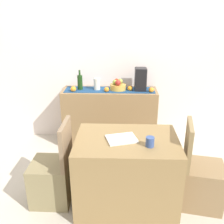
# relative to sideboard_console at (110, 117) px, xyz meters

# --- Properties ---
(ground_plane) EXTENTS (6.40, 6.40, 0.02)m
(ground_plane) POSITION_rel_sideboard_console_xyz_m (0.02, -0.92, -0.43)
(ground_plane) COLOR beige
(ground_plane) RESTS_ON ground
(room_wall_rear) EXTENTS (6.40, 0.06, 2.70)m
(room_wall_rear) POSITION_rel_sideboard_console_xyz_m (0.02, 0.26, 0.93)
(room_wall_rear) COLOR silver
(room_wall_rear) RESTS_ON ground
(sideboard_console) EXTENTS (1.35, 0.42, 0.85)m
(sideboard_console) POSITION_rel_sideboard_console_xyz_m (0.00, 0.00, 0.00)
(sideboard_console) COLOR olive
(sideboard_console) RESTS_ON ground
(table_runner) EXTENTS (1.27, 0.32, 0.01)m
(table_runner) POSITION_rel_sideboard_console_xyz_m (0.00, 0.00, 0.43)
(table_runner) COLOR navy
(table_runner) RESTS_ON sideboard_console
(fruit_bowl) EXTENTS (0.22, 0.22, 0.08)m
(fruit_bowl) POSITION_rel_sideboard_console_xyz_m (0.12, 0.00, 0.47)
(fruit_bowl) COLOR gold
(fruit_bowl) RESTS_ON table_runner
(apple_rear) EXTENTS (0.08, 0.08, 0.08)m
(apple_rear) POSITION_rel_sideboard_console_xyz_m (0.15, 0.01, 0.55)
(apple_rear) COLOR #8B9C40
(apple_rear) RESTS_ON fruit_bowl
(apple_front) EXTENTS (0.07, 0.07, 0.07)m
(apple_front) POSITION_rel_sideboard_console_xyz_m (0.07, -0.01, 0.54)
(apple_front) COLOR #8AA13E
(apple_front) RESTS_ON fruit_bowl
(apple_right) EXTENTS (0.08, 0.08, 0.08)m
(apple_right) POSITION_rel_sideboard_console_xyz_m (0.12, -0.07, 0.55)
(apple_right) COLOR #AA2B25
(apple_right) RESTS_ON fruit_bowl
(apple_center) EXTENTS (0.07, 0.07, 0.07)m
(apple_center) POSITION_rel_sideboard_console_xyz_m (0.10, 0.06, 0.54)
(apple_center) COLOR red
(apple_center) RESTS_ON fruit_bowl
(wine_bottle) EXTENTS (0.07, 0.07, 0.28)m
(wine_bottle) POSITION_rel_sideboard_console_xyz_m (-0.42, 0.00, 0.53)
(wine_bottle) COLOR #1A3A14
(wine_bottle) RESTS_ON sideboard_console
(coffee_maker) EXTENTS (0.16, 0.18, 0.32)m
(coffee_maker) POSITION_rel_sideboard_console_xyz_m (0.43, 0.00, 0.58)
(coffee_maker) COLOR black
(coffee_maker) RESTS_ON sideboard_console
(ceramic_vase) EXTENTS (0.09, 0.09, 0.17)m
(ceramic_vase) POSITION_rel_sideboard_console_xyz_m (-0.18, 0.00, 0.51)
(ceramic_vase) COLOR silver
(ceramic_vase) RESTS_ON sideboard_console
(orange_loose_near_bowl) EXTENTS (0.07, 0.07, 0.07)m
(orange_loose_near_bowl) POSITION_rel_sideboard_console_xyz_m (0.58, -0.10, 0.46)
(orange_loose_near_bowl) COLOR orange
(orange_loose_near_bowl) RESTS_ON sideboard_console
(orange_loose_end) EXTENTS (0.07, 0.07, 0.07)m
(orange_loose_end) POSITION_rel_sideboard_console_xyz_m (0.29, -0.03, 0.46)
(orange_loose_end) COLOR orange
(orange_loose_end) RESTS_ON sideboard_console
(orange_loose_far) EXTENTS (0.07, 0.07, 0.07)m
(orange_loose_far) POSITION_rel_sideboard_console_xyz_m (-0.04, -0.10, 0.46)
(orange_loose_far) COLOR orange
(orange_loose_far) RESTS_ON sideboard_console
(orange_loose_mid) EXTENTS (0.08, 0.08, 0.08)m
(orange_loose_mid) POSITION_rel_sideboard_console_xyz_m (-0.50, -0.10, 0.46)
(orange_loose_mid) COLOR orange
(orange_loose_mid) RESTS_ON sideboard_console
(dining_table) EXTENTS (1.00, 0.71, 0.74)m
(dining_table) POSITION_rel_sideboard_console_xyz_m (0.23, -1.29, -0.05)
(dining_table) COLOR olive
(dining_table) RESTS_ON ground
(open_book) EXTENTS (0.33, 0.28, 0.02)m
(open_book) POSITION_rel_sideboard_console_xyz_m (0.17, -1.31, 0.33)
(open_book) COLOR white
(open_book) RESTS_ON dining_table
(coffee_cup) EXTENTS (0.08, 0.08, 0.09)m
(coffee_cup) POSITION_rel_sideboard_console_xyz_m (0.43, -1.43, 0.36)
(coffee_cup) COLOR #344E8F
(coffee_cup) RESTS_ON dining_table
(chair_near_window) EXTENTS (0.40, 0.40, 0.90)m
(chair_near_window) POSITION_rel_sideboard_console_xyz_m (-0.54, -1.29, -0.16)
(chair_near_window) COLOR #867953
(chair_near_window) RESTS_ON ground
(chair_by_corner) EXTENTS (0.47, 0.47, 0.90)m
(chair_by_corner) POSITION_rel_sideboard_console_xyz_m (0.99, -1.29, -0.16)
(chair_by_corner) COLOR #8E714D
(chair_by_corner) RESTS_ON ground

